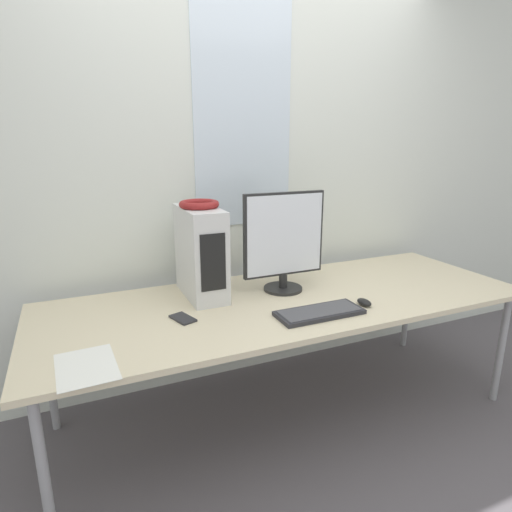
{
  "coord_description": "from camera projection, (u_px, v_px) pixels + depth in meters",
  "views": [
    {
      "loc": [
        -1.01,
        -1.41,
        1.51
      ],
      "look_at": [
        -0.19,
        0.46,
        0.95
      ],
      "focal_mm": 30.0,
      "sensor_mm": 36.0,
      "label": 1
    }
  ],
  "objects": [
    {
      "name": "monitor_main",
      "position": [
        284.0,
        241.0,
        2.3
      ],
      "size": [
        0.46,
        0.21,
        0.54
      ],
      "color": "black",
      "rests_on": "desk"
    },
    {
      "name": "cell_phone",
      "position": [
        183.0,
        318.0,
        1.98
      ],
      "size": [
        0.11,
        0.15,
        0.01
      ],
      "rotation": [
        0.0,
        0.0,
        0.32
      ],
      "color": "#232328",
      "rests_on": "desk"
    },
    {
      "name": "keyboard",
      "position": [
        319.0,
        312.0,
        2.04
      ],
      "size": [
        0.42,
        0.17,
        0.02
      ],
      "color": "#28282D",
      "rests_on": "desk"
    },
    {
      "name": "mouse",
      "position": [
        364.0,
        302.0,
        2.15
      ],
      "size": [
        0.05,
        0.09,
        0.03
      ],
      "color": "black",
      "rests_on": "desk"
    },
    {
      "name": "paper_sheet_front",
      "position": [
        86.0,
        366.0,
        1.57
      ],
      "size": [
        0.22,
        0.31,
        0.0
      ],
      "rotation": [
        0.0,
        0.0,
        0.05
      ],
      "color": "white",
      "rests_on": "desk"
    },
    {
      "name": "ground_plane",
      "position": [
        331.0,
        467.0,
        2.03
      ],
      "size": [
        14.0,
        14.0,
        0.0
      ],
      "primitive_type": "plane",
      "color": "#565156"
    },
    {
      "name": "wall_back",
      "position": [
        245.0,
        166.0,
        2.61
      ],
      "size": [
        8.0,
        0.07,
        2.7
      ],
      "color": "silver",
      "rests_on": "ground_plane"
    },
    {
      "name": "pc_tower",
      "position": [
        201.0,
        252.0,
        2.24
      ],
      "size": [
        0.18,
        0.42,
        0.47
      ],
      "color": "silver",
      "rests_on": "desk"
    },
    {
      "name": "desk",
      "position": [
        289.0,
        304.0,
        2.27
      ],
      "size": [
        2.56,
        0.93,
        0.7
      ],
      "color": "beige",
      "rests_on": "ground_plane"
    },
    {
      "name": "headphones",
      "position": [
        199.0,
        204.0,
        2.17
      ],
      "size": [
        0.2,
        0.2,
        0.04
      ],
      "color": "maroon",
      "rests_on": "pc_tower"
    }
  ]
}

